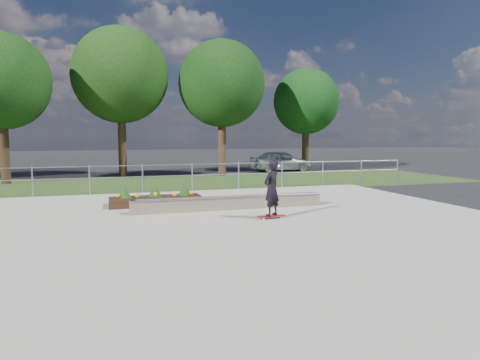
{
  "coord_description": "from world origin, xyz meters",
  "views": [
    {
      "loc": [
        -3.31,
        -9.82,
        2.35
      ],
      "look_at": [
        0.2,
        1.5,
        1.1
      ],
      "focal_mm": 32.0,
      "sensor_mm": 36.0,
      "label": 1
    }
  ],
  "objects_px": {
    "skateboarder": "(272,188)",
    "parked_car": "(281,161)",
    "planter_bed": "(156,199)",
    "grind_ledge": "(229,203)"
  },
  "relations": [
    {
      "from": "planter_bed",
      "to": "parked_car",
      "type": "distance_m",
      "value": 14.83
    },
    {
      "from": "grind_ledge",
      "to": "skateboarder",
      "type": "distance_m",
      "value": 2.02
    },
    {
      "from": "skateboarder",
      "to": "parked_car",
      "type": "distance_m",
      "value": 16.32
    },
    {
      "from": "grind_ledge",
      "to": "parked_car",
      "type": "height_order",
      "value": "parked_car"
    },
    {
      "from": "planter_bed",
      "to": "parked_car",
      "type": "xyz_separation_m",
      "value": [
        9.28,
        11.56,
        0.43
      ]
    },
    {
      "from": "parked_car",
      "to": "grind_ledge",
      "type": "bearing_deg",
      "value": 150.32
    },
    {
      "from": "grind_ledge",
      "to": "skateboarder",
      "type": "height_order",
      "value": "skateboarder"
    },
    {
      "from": "skateboarder",
      "to": "parked_car",
      "type": "bearing_deg",
      "value": 66.46
    },
    {
      "from": "grind_ledge",
      "to": "parked_car",
      "type": "distance_m",
      "value": 15.02
    },
    {
      "from": "grind_ledge",
      "to": "planter_bed",
      "type": "xyz_separation_m",
      "value": [
        -2.07,
        1.61,
        -0.02
      ]
    }
  ]
}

